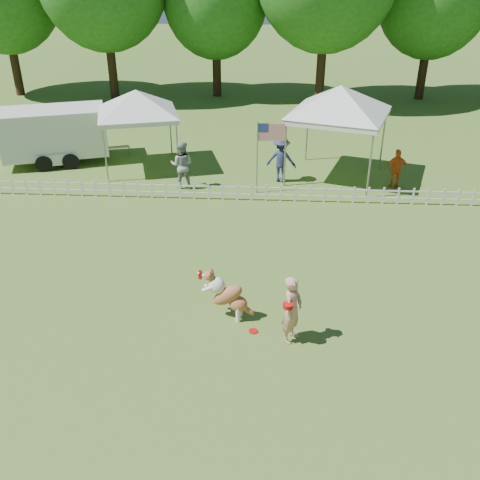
{
  "coord_description": "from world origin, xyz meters",
  "views": [
    {
      "loc": [
        0.42,
        -10.03,
        7.55
      ],
      "look_at": [
        -0.33,
        2.0,
        1.1
      ],
      "focal_mm": 40.0,
      "sensor_mm": 36.0,
      "label": 1
    }
  ],
  "objects_px": {
    "cargo_trailer": "(55,135)",
    "flag_pole": "(257,158)",
    "spectator_a": "(182,165)",
    "canopy_tent_left": "(139,130)",
    "handler": "(292,310)",
    "spectator_b": "(281,159)",
    "frisbee_on_turf": "(253,331)",
    "spectator_c": "(397,169)",
    "canopy_tent_right": "(337,134)",
    "dog": "(228,295)"
  },
  "relations": [
    {
      "from": "cargo_trailer",
      "to": "flag_pole",
      "type": "xyz_separation_m",
      "value": [
        8.27,
        -2.76,
        0.18
      ]
    },
    {
      "from": "flag_pole",
      "to": "spectator_a",
      "type": "relative_size",
      "value": 1.5
    },
    {
      "from": "canopy_tent_left",
      "to": "flag_pole",
      "type": "height_order",
      "value": "canopy_tent_left"
    },
    {
      "from": "canopy_tent_left",
      "to": "flag_pole",
      "type": "relative_size",
      "value": 1.16
    },
    {
      "from": "handler",
      "to": "spectator_b",
      "type": "distance_m",
      "value": 9.41
    },
    {
      "from": "cargo_trailer",
      "to": "spectator_a",
      "type": "distance_m",
      "value": 6.07
    },
    {
      "from": "frisbee_on_turf",
      "to": "spectator_c",
      "type": "xyz_separation_m",
      "value": [
        4.81,
        8.83,
        0.72
      ]
    },
    {
      "from": "handler",
      "to": "canopy_tent_left",
      "type": "distance_m",
      "value": 12.1
    },
    {
      "from": "handler",
      "to": "flag_pole",
      "type": "relative_size",
      "value": 0.62
    },
    {
      "from": "canopy_tent_right",
      "to": "flag_pole",
      "type": "xyz_separation_m",
      "value": [
        -2.89,
        -1.7,
        -0.41
      ]
    },
    {
      "from": "handler",
      "to": "canopy_tent_left",
      "type": "xyz_separation_m",
      "value": [
        -5.75,
        10.62,
        0.7
      ]
    },
    {
      "from": "handler",
      "to": "canopy_tent_left",
      "type": "bearing_deg",
      "value": 53.4
    },
    {
      "from": "frisbee_on_turf",
      "to": "spectator_c",
      "type": "bearing_deg",
      "value": 61.41
    },
    {
      "from": "canopy_tent_left",
      "to": "cargo_trailer",
      "type": "bearing_deg",
      "value": 157.81
    },
    {
      "from": "spectator_a",
      "to": "spectator_c",
      "type": "xyz_separation_m",
      "value": [
        7.74,
        0.46,
        -0.14
      ]
    },
    {
      "from": "handler",
      "to": "dog",
      "type": "xyz_separation_m",
      "value": [
        -1.44,
        0.74,
        -0.19
      ]
    },
    {
      "from": "flag_pole",
      "to": "spectator_a",
      "type": "height_order",
      "value": "flag_pole"
    },
    {
      "from": "dog",
      "to": "spectator_a",
      "type": "bearing_deg",
      "value": 117.47
    },
    {
      "from": "frisbee_on_turf",
      "to": "canopy_tent_right",
      "type": "height_order",
      "value": "canopy_tent_right"
    },
    {
      "from": "canopy_tent_right",
      "to": "cargo_trailer",
      "type": "xyz_separation_m",
      "value": [
        -11.16,
        1.07,
        -0.59
      ]
    },
    {
      "from": "flag_pole",
      "to": "spectator_c",
      "type": "distance_m",
      "value": 5.12
    },
    {
      "from": "cargo_trailer",
      "to": "spectator_b",
      "type": "distance_m",
      "value": 9.27
    },
    {
      "from": "frisbee_on_turf",
      "to": "canopy_tent_right",
      "type": "relative_size",
      "value": 0.06
    },
    {
      "from": "dog",
      "to": "spectator_a",
      "type": "xyz_separation_m",
      "value": [
        -2.33,
        7.86,
        0.25
      ]
    },
    {
      "from": "dog",
      "to": "spectator_b",
      "type": "relative_size",
      "value": 0.71
    },
    {
      "from": "canopy_tent_left",
      "to": "dog",
      "type": "bearing_deg",
      "value": -82.38
    },
    {
      "from": "dog",
      "to": "spectator_a",
      "type": "distance_m",
      "value": 8.2
    },
    {
      "from": "canopy_tent_right",
      "to": "spectator_c",
      "type": "bearing_deg",
      "value": -4.97
    },
    {
      "from": "dog",
      "to": "cargo_trailer",
      "type": "bearing_deg",
      "value": 138.45
    },
    {
      "from": "canopy_tent_left",
      "to": "flag_pole",
      "type": "xyz_separation_m",
      "value": [
        4.7,
        -2.37,
        -0.21
      ]
    },
    {
      "from": "cargo_trailer",
      "to": "handler",
      "type": "bearing_deg",
      "value": -68.61
    },
    {
      "from": "spectator_c",
      "to": "handler",
      "type": "bearing_deg",
      "value": 65.88
    },
    {
      "from": "cargo_trailer",
      "to": "spectator_a",
      "type": "relative_size",
      "value": 2.93
    },
    {
      "from": "canopy_tent_right",
      "to": "spectator_a",
      "type": "xyz_separation_m",
      "value": [
        -5.6,
        -1.36,
        -0.84
      ]
    },
    {
      "from": "dog",
      "to": "spectator_c",
      "type": "distance_m",
      "value": 9.92
    },
    {
      "from": "canopy_tent_left",
      "to": "spectator_c",
      "type": "bearing_deg",
      "value": -25.11
    },
    {
      "from": "canopy_tent_left",
      "to": "spectator_a",
      "type": "xyz_separation_m",
      "value": [
        1.98,
        -2.03,
        -0.64
      ]
    },
    {
      "from": "dog",
      "to": "flag_pole",
      "type": "relative_size",
      "value": 0.47
    },
    {
      "from": "handler",
      "to": "flag_pole",
      "type": "xyz_separation_m",
      "value": [
        -1.05,
        8.25,
        0.49
      ]
    },
    {
      "from": "handler",
      "to": "canopy_tent_right",
      "type": "height_order",
      "value": "canopy_tent_right"
    },
    {
      "from": "flag_pole",
      "to": "dog",
      "type": "bearing_deg",
      "value": -95.18
    },
    {
      "from": "spectator_a",
      "to": "spectator_c",
      "type": "distance_m",
      "value": 7.76
    },
    {
      "from": "canopy_tent_right",
      "to": "flag_pole",
      "type": "relative_size",
      "value": 1.32
    },
    {
      "from": "dog",
      "to": "canopy_tent_right",
      "type": "bearing_deg",
      "value": 81.39
    },
    {
      "from": "spectator_a",
      "to": "cargo_trailer",
      "type": "bearing_deg",
      "value": -21.16
    },
    {
      "from": "cargo_trailer",
      "to": "canopy_tent_right",
      "type": "bearing_deg",
      "value": -24.31
    },
    {
      "from": "dog",
      "to": "cargo_trailer",
      "type": "height_order",
      "value": "cargo_trailer"
    },
    {
      "from": "frisbee_on_turf",
      "to": "canopy_tent_right",
      "type": "distance_m",
      "value": 10.24
    },
    {
      "from": "spectator_b",
      "to": "cargo_trailer",
      "type": "bearing_deg",
      "value": -0.18
    },
    {
      "from": "dog",
      "to": "spectator_b",
      "type": "height_order",
      "value": "spectator_b"
    }
  ]
}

